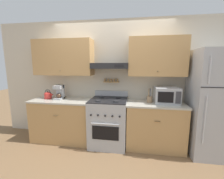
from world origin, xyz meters
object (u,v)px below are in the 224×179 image
Objects in this scene: refrigerator at (214,103)px; tea_kettle at (48,95)px; microwave at (167,95)px; utensil_crock at (150,99)px; coffee_maker at (60,92)px; stove_range at (109,122)px.

refrigerator is 3.26m from tea_kettle.
microwave is 1.62× the size of utensil_crock.
coffee_maker is (0.26, 0.03, 0.07)m from tea_kettle.
utensil_crock is at bearing 0.00° from tea_kettle.
stove_range is 1.97m from refrigerator.
refrigerator is 9.44× the size of tea_kettle.
utensil_crock is (2.14, 0.00, -0.01)m from tea_kettle.
tea_kettle is 2.14m from utensil_crock.
microwave is (1.11, 0.08, 0.57)m from stove_range.
coffee_maker reaches higher than tea_kettle.
tea_kettle is 0.27m from coffee_maker.
tea_kettle is 0.67× the size of coffee_maker.
utensil_crock is at bearing -176.79° from microwave.
microwave is at bearing 172.74° from refrigerator.
refrigerator reaches higher than coffee_maker.
stove_range is 5.29× the size of tea_kettle.
microwave is at bearing 3.93° from stove_range.
refrigerator is 0.81m from microwave.
refrigerator is at bearing -2.15° from coffee_maker.
tea_kettle is at bearing -179.58° from microwave.
refrigerator is (1.91, -0.03, 0.47)m from stove_range.
tea_kettle is at bearing -173.69° from coffee_maker.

